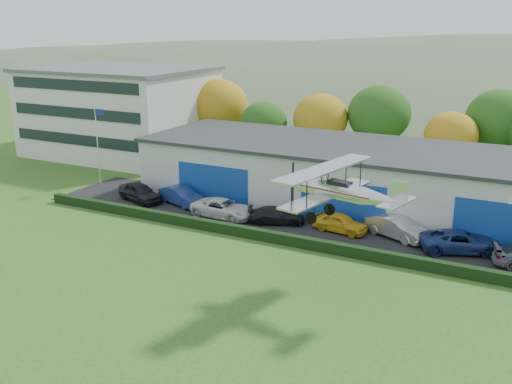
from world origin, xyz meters
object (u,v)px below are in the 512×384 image
at_px(car_2, 223,208).
at_px(flagpole, 98,139).
at_px(car_1, 181,196).
at_px(car_0, 140,192).
at_px(car_6, 461,241).
at_px(biplane, 341,190).
at_px(car_5, 396,227).
at_px(office_block, 120,111).
at_px(car_4, 340,223).
at_px(hangar, 365,176).
at_px(car_3, 277,215).

bearing_deg(car_2, flagpole, 82.86).
bearing_deg(car_1, car_0, 121.51).
distance_m(car_6, biplane, 12.94).
height_order(flagpole, car_0, flagpole).
relative_size(flagpole, car_5, 1.61).
xyz_separation_m(office_block, car_2, (23.63, -15.69, -4.41)).
distance_m(office_block, car_5, 40.30).
distance_m(flagpole, car_2, 16.24).
bearing_deg(car_4, biplane, -153.43).
relative_size(office_block, car_6, 3.72).
relative_size(car_4, car_6, 0.78).
relative_size(car_1, biplane, 0.56).
xyz_separation_m(hangar, biplane, (3.84, -17.73, 3.86)).
relative_size(office_block, car_1, 4.27).
distance_m(car_0, car_2, 8.95).
height_order(office_block, car_0, office_block).
bearing_deg(car_1, biplane, -101.32).
distance_m(car_0, car_5, 22.96).
distance_m(car_0, car_6, 27.66).
xyz_separation_m(car_4, biplane, (3.45, -10.23, 5.73)).
height_order(flagpole, car_4, flagpole).
bearing_deg(car_0, car_3, -70.45).
bearing_deg(car_1, flagpole, 100.88).
height_order(office_block, car_5, office_block).
distance_m(car_0, biplane, 24.75).
distance_m(car_1, biplane, 21.79).
relative_size(car_6, biplane, 0.64).
xyz_separation_m(hangar, car_5, (4.61, -6.79, -1.79)).
bearing_deg(car_5, biplane, -161.46).
xyz_separation_m(car_3, car_6, (14.15, 0.48, 0.11)).
bearing_deg(biplane, office_block, 157.70).
relative_size(car_2, car_4, 1.26).
bearing_deg(hangar, car_1, -153.09).
bearing_deg(car_5, car_1, 114.20).
bearing_deg(car_6, car_4, 67.87).
bearing_deg(car_6, car_5, 59.33).
bearing_deg(biplane, car_1, 161.99).
bearing_deg(car_5, car_3, 119.73).
bearing_deg(car_3, office_block, 40.30).
bearing_deg(hangar, flagpole, -166.49).
bearing_deg(car_1, car_6, -72.10).
xyz_separation_m(office_block, flagpole, (8.12, -13.00, -0.43)).
xyz_separation_m(car_3, biplane, (8.64, -9.76, 5.81)).
xyz_separation_m(office_block, car_4, (33.40, -14.52, -4.43)).
relative_size(car_0, car_3, 1.07).
xyz_separation_m(car_1, car_2, (5.08, -1.33, -0.04)).
height_order(car_2, car_4, car_2).
distance_m(flagpole, car_3, 20.59).
bearing_deg(car_3, car_1, 64.52).
height_order(car_1, biplane, biplane).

